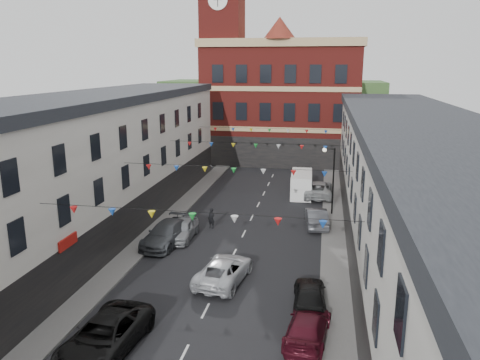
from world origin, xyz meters
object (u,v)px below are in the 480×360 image
Objects in this scene: car_left_d at (167,233)px; pedestrian at (211,218)px; white_van at (301,184)px; car_left_e at (182,229)px; car_right_c at (308,327)px; car_right_f at (318,189)px; car_right_d at (310,294)px; moving_car at (224,270)px; car_left_c at (105,336)px; street_lamp at (331,172)px; car_right_e at (316,217)px.

pedestrian is at bearing 65.41° from car_left_d.
car_left_e is at bearing -122.32° from white_van.
car_right_c is at bearing -88.06° from white_van.
pedestrian is at bearing -53.76° from car_right_c.
car_right_c is 25.53m from car_right_f.
car_right_d is 22.32m from car_right_f.
car_right_c is 25.86m from white_van.
pedestrian is at bearing 52.47° from car_right_f.
white_van is (3.57, 20.42, 0.42)m from moving_car.
car_right_c is 0.88× the size of white_van.
car_left_e is 3.16m from pedestrian.
moving_car is (-5.23, 2.17, 0.01)m from car_right_d.
car_left_c reaches higher than car_right_f.
street_lamp reaches higher than pedestrian.
street_lamp reaches higher than car_right_e.
car_left_c is 13.37m from car_left_d.
car_left_d is 1.21× the size of car_right_c.
pedestrian is (-8.30, -10.95, 0.02)m from car_right_f.
car_left_e is at bearing -43.72° from car_right_d.
pedestrian is (0.80, 17.22, 0.02)m from car_left_c.
pedestrian is (-8.27, 11.36, 0.09)m from car_right_d.
street_lamp is 3.63× the size of pedestrian.
car_left_e is 15.45m from car_right_c.
car_left_d reaches higher than car_right_e.
moving_car is at bearing 74.97° from car_right_f.
car_left_c is 17.24m from pedestrian.
car_right_f is at bearing -83.41° from car_right_c.
car_left_c is 1.35× the size of car_right_d.
street_lamp is 15.21m from car_left_d.
car_left_c is at bearing -114.39° from street_lamp.
car_right_e reaches higher than car_right_d.
car_right_f is at bearing -97.12° from car_right_e.
car_right_d is 0.81× the size of moving_car.
moving_car is at bearing -25.02° from car_right_d.
car_left_c is 1.25× the size of car_right_c.
car_left_c is 8.89m from moving_car.
car_left_d is 1.30× the size of car_right_d.
car_left_c reaches higher than car_right_c.
car_left_c reaches higher than car_right_d.
car_right_d is (9.88, -8.64, -0.03)m from car_left_e.
car_right_f is 1.76m from white_van.
street_lamp is 1.29× the size of car_right_e.
car_right_d reaches higher than car_right_c.
street_lamp is at bearing -67.41° from white_van.
car_right_d is (9.07, 5.86, -0.07)m from car_left_c.
pedestrian is (-3.03, 9.20, 0.08)m from moving_car.
pedestrian reaches higher than car_left_d.
moving_car is 20.74m from white_van.
street_lamp is 16.87m from car_right_d.
white_van is (-1.70, 9.21, 0.40)m from car_right_e.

